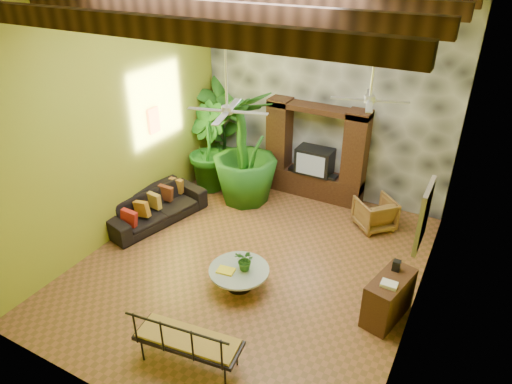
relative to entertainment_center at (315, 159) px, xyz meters
The scene contains 20 objects.
ground 3.28m from the entertainment_center, 90.00° to the right, with size 7.00×7.00×0.00m, color brown.
back_wall 1.58m from the entertainment_center, 90.00° to the left, with size 6.00×0.02×5.00m, color #AAA226.
left_wall 4.60m from the entertainment_center, 133.73° to the right, with size 0.02×7.00×5.00m, color #AAA226.
right_wall 4.60m from the entertainment_center, 46.27° to the right, with size 0.02×7.00×5.00m, color #AAA226.
stone_accent_wall 1.56m from the entertainment_center, 90.00° to the left, with size 5.98×0.10×4.98m, color #33343A.
entertainment_center is the anchor object (origin of this frame).
ceiling_fan_front 4.30m from the entertainment_center, 93.24° to the right, with size 1.28×1.28×1.86m.
ceiling_fan_back 3.50m from the entertainment_center, 50.43° to the right, with size 1.28×1.28×1.86m.
wall_art_mask 3.82m from the entertainment_center, 144.18° to the right, with size 0.06×0.32×0.55m, color orange.
wall_art_painting 4.95m from the entertainment_center, 51.61° to the right, with size 0.06×0.70×0.90m, color #285895.
sofa 3.88m from the entertainment_center, 133.77° to the right, with size 2.32×0.91×0.68m, color black.
wicker_armchair 1.97m from the entertainment_center, 23.04° to the right, with size 0.74×0.76×0.69m, color olive.
tall_plant_a 2.61m from the entertainment_center, behind, with size 1.35×0.91×2.56m, color #246219.
tall_plant_b 2.64m from the entertainment_center, 161.08° to the right, with size 1.17×0.94×2.13m, color #1E5F19.
tall_plant_c 1.72m from the entertainment_center, 143.13° to the right, with size 1.51×1.51×2.71m, color #1E5817.
coffee_table 3.90m from the entertainment_center, 88.10° to the right, with size 1.08×1.08×0.40m.
centerpiece_plant 3.81m from the entertainment_center, 86.47° to the right, with size 0.36×0.31×0.40m, color #255616.
yellow_tray 4.03m from the entertainment_center, 90.67° to the right, with size 0.30×0.22×0.03m, color yellow.
iron_bench 5.75m from the entertainment_center, 86.67° to the right, with size 1.63×0.76×0.57m.
side_console 4.28m from the entertainment_center, 51.40° to the right, with size 0.45×1.00×0.80m, color #3D2513.
Camera 1 is at (3.43, -6.20, 5.52)m, focal length 32.00 mm.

